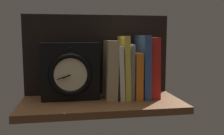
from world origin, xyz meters
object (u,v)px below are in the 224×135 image
(book_white_catcher, at_px, (118,72))
(book_yellow_seinlanguage, at_px, (124,67))
(book_tan_shortstories, at_px, (110,69))
(book_gray_chess, at_px, (129,71))
(book_blue_modern, at_px, (142,66))
(book_orange_pandolfini, at_px, (135,75))
(framed_clock, at_px, (71,72))
(book_red_requiem, at_px, (151,67))

(book_white_catcher, relative_size, book_yellow_seinlanguage, 0.84)
(book_tan_shortstories, distance_m, book_white_catcher, 0.03)
(book_gray_chess, xyz_separation_m, book_blue_modern, (0.06, 0.00, 0.02))
(book_orange_pandolfini, relative_size, framed_clock, 0.82)
(book_tan_shortstories, relative_size, book_yellow_seinlanguage, 0.93)
(book_yellow_seinlanguage, height_order, book_red_requiem, book_yellow_seinlanguage)
(book_red_requiem, bearing_deg, framed_clock, -178.35)
(book_yellow_seinlanguage, bearing_deg, book_tan_shortstories, 180.00)
(book_tan_shortstories, bearing_deg, framed_clock, -176.60)
(book_yellow_seinlanguage, relative_size, book_gray_chess, 1.16)
(book_yellow_seinlanguage, distance_m, framed_clock, 0.21)
(framed_clock, bearing_deg, book_gray_chess, 2.29)
(book_red_requiem, bearing_deg, book_yellow_seinlanguage, 180.00)
(book_yellow_seinlanguage, height_order, book_blue_modern, book_blue_modern)
(book_tan_shortstories, xyz_separation_m, book_gray_chess, (0.08, 0.00, -0.01))
(book_white_catcher, xyz_separation_m, book_red_requiem, (0.13, 0.00, 0.02))
(book_yellow_seinlanguage, height_order, framed_clock, book_yellow_seinlanguage)
(book_white_catcher, height_order, book_orange_pandolfini, book_white_catcher)
(book_white_catcher, xyz_separation_m, book_blue_modern, (0.10, 0.00, 0.02))
(book_tan_shortstories, xyz_separation_m, framed_clock, (-0.16, -0.01, -0.00))
(book_tan_shortstories, relative_size, framed_clock, 1.03)
(book_orange_pandolfini, height_order, book_blue_modern, book_blue_modern)
(framed_clock, bearing_deg, book_orange_pandolfini, 2.07)
(book_white_catcher, relative_size, book_red_requiem, 0.86)
(book_orange_pandolfini, relative_size, book_blue_modern, 0.72)
(book_gray_chess, bearing_deg, book_white_catcher, 180.00)
(book_gray_chess, distance_m, framed_clock, 0.23)
(book_tan_shortstories, bearing_deg, book_blue_modern, 0.00)
(book_gray_chess, relative_size, book_orange_pandolfini, 1.18)
(book_yellow_seinlanguage, height_order, book_gray_chess, book_yellow_seinlanguage)
(book_orange_pandolfini, bearing_deg, framed_clock, -177.93)
(framed_clock, bearing_deg, book_yellow_seinlanguage, 2.53)
(book_blue_modern, distance_m, book_red_requiem, 0.04)
(book_tan_shortstories, height_order, book_orange_pandolfini, book_tan_shortstories)
(book_gray_chess, height_order, framed_clock, framed_clock)
(book_orange_pandolfini, height_order, book_red_requiem, book_red_requiem)
(book_gray_chess, height_order, book_blue_modern, book_blue_modern)
(book_orange_pandolfini, bearing_deg, book_white_catcher, 180.00)
(book_orange_pandolfini, bearing_deg, book_tan_shortstories, 180.00)
(book_blue_modern, bearing_deg, book_white_catcher, 180.00)
(book_gray_chess, height_order, book_orange_pandolfini, book_gray_chess)
(book_blue_modern, xyz_separation_m, book_red_requiem, (0.03, 0.00, -0.00))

